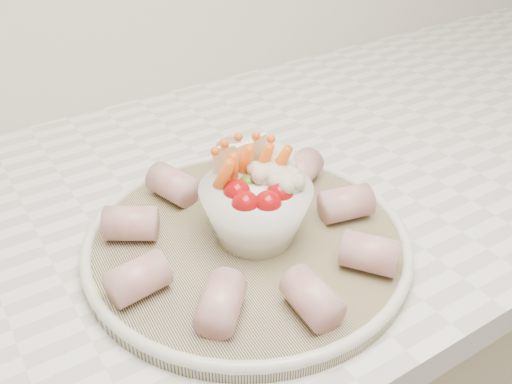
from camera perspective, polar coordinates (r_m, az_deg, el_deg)
serving_platter at (r=0.60m, az=-0.88°, el=-4.95°), size 0.36×0.36×0.02m
veggie_bowl at (r=0.58m, az=0.13°, el=-1.12°), size 0.12×0.12×0.10m
cured_meat_rolls at (r=0.59m, az=-0.90°, el=-3.27°), size 0.29×0.30×0.04m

